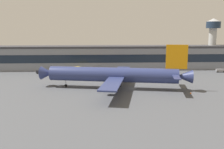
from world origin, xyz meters
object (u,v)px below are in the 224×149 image
object	(u,v)px
pushback_tractor	(41,72)
crew_van	(106,72)
follow_me_car	(220,70)
airliner	(115,75)
traffic_cone_0	(191,93)
catering_truck	(80,71)
belt_loader	(167,71)
control_tower	(213,37)
baggage_tug	(94,70)

from	to	relation	value
pushback_tractor	crew_van	world-z (taller)	crew_van
follow_me_car	airliner	bearing A→B (deg)	-148.97
follow_me_car	traffic_cone_0	distance (m)	58.63
pushback_tractor	follow_me_car	world-z (taller)	follow_me_car
crew_van	follow_me_car	bearing A→B (deg)	3.96
catering_truck	belt_loader	bearing A→B (deg)	2.38
follow_me_car	crew_van	bearing A→B (deg)	-176.04
airliner	control_tower	size ratio (longest dim) A/B	1.99
belt_loader	baggage_tug	size ratio (longest dim) A/B	1.64
follow_me_car	crew_van	size ratio (longest dim) A/B	0.85
control_tower	belt_loader	xyz separation A→B (m)	(-34.33, -22.03, -18.02)
control_tower	crew_van	xyz separation A→B (m)	(-67.53, -23.90, -17.71)
baggage_tug	belt_loader	bearing A→B (deg)	-9.19
control_tower	pushback_tractor	bearing A→B (deg)	-169.51
crew_van	traffic_cone_0	world-z (taller)	crew_van
catering_truck	airliner	bearing A→B (deg)	-63.32
catering_truck	traffic_cone_0	xyz separation A→B (m)	(43.83, -43.02, -1.99)
control_tower	catering_truck	xyz separation A→B (m)	(-81.57, -23.99, -16.88)
airliner	baggage_tug	world-z (taller)	airliner
pushback_tractor	airliner	bearing A→B (deg)	-44.88
catering_truck	traffic_cone_0	distance (m)	61.45
catering_truck	pushback_tractor	bearing A→B (deg)	166.97
control_tower	crew_van	size ratio (longest dim) A/B	5.66
follow_me_car	crew_van	xyz separation A→B (m)	(-64.11, -4.43, 0.37)
airliner	catering_truck	xyz separation A→B (m)	(-16.40, 32.63, -3.31)
baggage_tug	follow_me_car	bearing A→B (deg)	-3.14
belt_loader	follow_me_car	distance (m)	31.01
pushback_tractor	catering_truck	size ratio (longest dim) A/B	0.74
control_tower	pushback_tractor	world-z (taller)	control_tower
control_tower	catering_truck	bearing A→B (deg)	-163.61
pushback_tractor	baggage_tug	bearing A→B (deg)	6.84
crew_van	catering_truck	size ratio (longest dim) A/B	0.74
belt_loader	baggage_tug	xyz separation A→B (m)	(-39.72, 6.43, -0.07)
follow_me_car	catering_truck	distance (m)	78.28
control_tower	belt_loader	world-z (taller)	control_tower
belt_loader	pushback_tractor	bearing A→B (deg)	177.52
belt_loader	baggage_tug	world-z (taller)	belt_loader
control_tower	follow_me_car	world-z (taller)	control_tower
airliner	follow_me_car	xyz separation A→B (m)	(61.74, 37.15, -4.51)
belt_loader	baggage_tug	bearing A→B (deg)	170.81
baggage_tug	crew_van	bearing A→B (deg)	-51.89
belt_loader	follow_me_car	xyz separation A→B (m)	(30.90, 2.55, -0.06)
baggage_tug	airliner	bearing A→B (deg)	-77.78
pushback_tractor	belt_loader	bearing A→B (deg)	-2.48
pushback_tractor	baggage_tug	size ratio (longest dim) A/B	1.38
control_tower	traffic_cone_0	xyz separation A→B (m)	(-37.73, -67.01, -18.87)
belt_loader	crew_van	world-z (taller)	crew_van
control_tower	catering_truck	world-z (taller)	control_tower
traffic_cone_0	catering_truck	bearing A→B (deg)	135.53
control_tower	catering_truck	distance (m)	86.68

